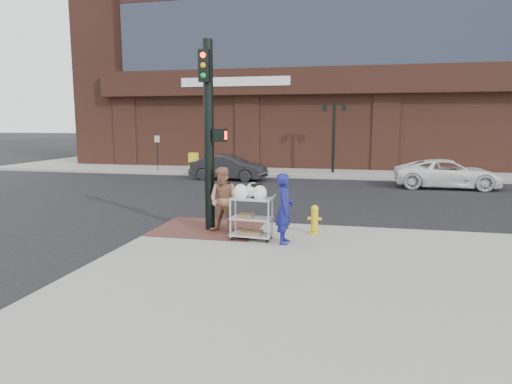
% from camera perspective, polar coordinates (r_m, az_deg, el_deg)
% --- Properties ---
extents(ground, '(220.00, 220.00, 0.00)m').
position_cam_1_polar(ground, '(11.68, -4.60, -6.40)').
color(ground, black).
rests_on(ground, ground).
extents(sidewalk_far, '(65.00, 36.00, 0.15)m').
position_cam_1_polar(sidewalk_far, '(43.84, 24.56, 4.03)').
color(sidewalk_far, gray).
rests_on(sidewalk_far, ground).
extents(brick_curb_ramp, '(2.80, 2.40, 0.01)m').
position_cam_1_polar(brick_curb_ramp, '(12.65, -6.02, -4.52)').
color(brick_curb_ramp, '#512A26').
rests_on(brick_curb_ramp, sidewalk_near).
extents(lamp_post, '(1.32, 0.22, 4.00)m').
position_cam_1_polar(lamp_post, '(26.81, 9.69, 7.67)').
color(lamp_post, black).
rests_on(lamp_post, sidewalk_far).
extents(parking_sign, '(0.05, 0.05, 2.20)m').
position_cam_1_polar(parking_sign, '(28.41, -12.23, 4.88)').
color(parking_sign, black).
rests_on(parking_sign, sidewalk_far).
extents(traffic_signal_pole, '(0.61, 0.51, 5.00)m').
position_cam_1_polar(traffic_signal_pole, '(12.16, -5.86, 7.68)').
color(traffic_signal_pole, black).
rests_on(traffic_signal_pole, sidewalk_near).
extents(woman_blue, '(0.43, 0.63, 1.69)m').
position_cam_1_polar(woman_blue, '(10.92, 3.59, -2.07)').
color(woman_blue, navy).
rests_on(woman_blue, sidewalk_near).
extents(pedestrian_tan, '(0.96, 0.82, 1.74)m').
position_cam_1_polar(pedestrian_tan, '(11.99, -4.04, -1.01)').
color(pedestrian_tan, '#9B6849').
rests_on(pedestrian_tan, sidewalk_near).
extents(sedan_dark, '(4.16, 1.75, 1.34)m').
position_cam_1_polar(sedan_dark, '(24.34, -3.47, 3.09)').
color(sedan_dark, black).
rests_on(sedan_dark, ground).
extents(minivan_white, '(4.81, 2.24, 1.33)m').
position_cam_1_polar(minivan_white, '(23.06, 22.86, 2.11)').
color(minivan_white, white).
rests_on(minivan_white, ground).
extents(utility_cart, '(1.07, 0.66, 1.41)m').
position_cam_1_polar(utility_cart, '(11.27, -0.57, -2.80)').
color(utility_cart, '#AAAAB0').
rests_on(utility_cart, sidewalk_near).
extents(fire_hydrant, '(0.36, 0.25, 0.77)m').
position_cam_1_polar(fire_hydrant, '(11.98, 7.33, -3.39)').
color(fire_hydrant, yellow).
rests_on(fire_hydrant, sidewalk_near).
extents(newsbox_yellow, '(0.50, 0.46, 1.12)m').
position_cam_1_polar(newsbox_yellow, '(27.31, -7.82, 3.72)').
color(newsbox_yellow, yellow).
rests_on(newsbox_yellow, sidewalk_far).
extents(newsbox_blue, '(0.47, 0.43, 1.01)m').
position_cam_1_polar(newsbox_blue, '(27.42, -3.91, 3.69)').
color(newsbox_blue, '#1A46A9').
rests_on(newsbox_blue, sidewalk_far).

